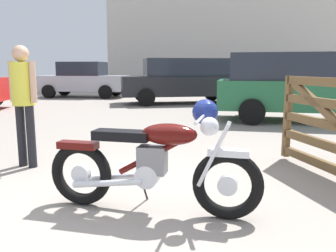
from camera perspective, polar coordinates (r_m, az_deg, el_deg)
ground_plane at (r=3.47m, az=-9.22°, el=-13.54°), size 80.00×80.00×0.00m
vintage_motorcycle at (r=3.24m, az=-1.90°, el=-5.87°), size 2.06×0.72×1.07m
bystander at (r=5.05m, az=-22.95°, el=5.00°), size 0.43×0.30×1.66m
red_hatchback_near at (r=17.03m, az=-13.93°, el=7.50°), size 4.35×2.24×1.67m
dark_sedan_left at (r=9.52m, az=22.13°, el=6.35°), size 4.94×2.58×1.74m
pale_sedan_back at (r=13.59m, az=2.78°, el=7.77°), size 4.95×2.62×1.74m
industrial_building at (r=29.78m, az=10.43°, el=16.88°), size 18.27×13.86×19.04m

